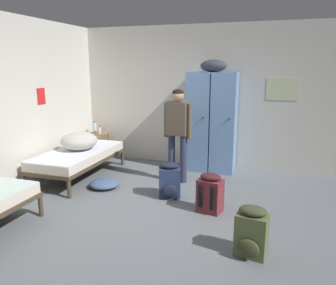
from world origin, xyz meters
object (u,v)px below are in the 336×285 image
at_px(backpack_navy, 170,181).
at_px(backpack_olive, 251,232).
at_px(lotion_bottle, 100,130).
at_px(person_traveler, 178,127).
at_px(water_bottle, 95,127).
at_px(shelf_unit, 98,143).
at_px(bed_left_rear, 78,156).
at_px(locker_bank, 212,120).
at_px(clothes_pile_denim, 104,184).
at_px(backpack_maroon, 210,193).
at_px(bedding_heap, 79,141).

height_order(backpack_navy, backpack_olive, same).
height_order(lotion_bottle, backpack_navy, lotion_bottle).
height_order(person_traveler, water_bottle, person_traveler).
xyz_separation_m(shelf_unit, bed_left_rear, (0.25, -1.15, 0.04)).
xyz_separation_m(locker_bank, water_bottle, (-2.51, 0.01, -0.29)).
height_order(lotion_bottle, backpack_olive, lotion_bottle).
distance_m(locker_bank, backpack_navy, 1.75).
distance_m(bed_left_rear, clothes_pile_denim, 0.85).
relative_size(person_traveler, backpack_navy, 2.89).
height_order(locker_bank, water_bottle, locker_bank).
height_order(shelf_unit, backpack_navy, shelf_unit).
relative_size(water_bottle, clothes_pile_denim, 0.50).
height_order(lotion_bottle, backpack_maroon, lotion_bottle).
xyz_separation_m(bed_left_rear, backpack_maroon, (2.53, -0.71, -0.12)).
xyz_separation_m(shelf_unit, backpack_navy, (2.10, -1.55, -0.09)).
xyz_separation_m(shelf_unit, lotion_bottle, (0.07, -0.04, 0.30)).
bearing_deg(backpack_navy, person_traveler, 96.87).
xyz_separation_m(lotion_bottle, backpack_olive, (3.33, -2.76, -0.39)).
bearing_deg(water_bottle, locker_bank, -0.26).
relative_size(shelf_unit, bed_left_rear, 0.30).
xyz_separation_m(person_traveler, backpack_maroon, (0.77, -1.02, -0.70)).
distance_m(bed_left_rear, backpack_navy, 1.89).
height_order(shelf_unit, bedding_heap, bedding_heap).
relative_size(water_bottle, backpack_maroon, 0.45).
relative_size(bedding_heap, backpack_maroon, 1.18).
distance_m(backpack_olive, clothes_pile_denim, 2.77).
xyz_separation_m(water_bottle, clothes_pile_denim, (1.04, -1.53, -0.61)).
bearing_deg(lotion_bottle, person_traveler, -22.35).
relative_size(locker_bank, backpack_maroon, 3.76).
xyz_separation_m(water_bottle, backpack_olive, (3.48, -2.82, -0.42)).
bearing_deg(water_bottle, shelf_unit, -14.04).
bearing_deg(person_traveler, bed_left_rear, -169.95).
bearing_deg(shelf_unit, clothes_pile_denim, -57.61).
bearing_deg(locker_bank, backpack_olive, -71.00).
distance_m(locker_bank, bedding_heap, 2.46).
height_order(water_bottle, clothes_pile_denim, water_bottle).
height_order(shelf_unit, clothes_pile_denim, shelf_unit).
bearing_deg(bed_left_rear, clothes_pile_denim, -26.82).
xyz_separation_m(locker_bank, backpack_olive, (0.97, -2.81, -0.71)).
bearing_deg(clothes_pile_denim, person_traveler, 32.40).
xyz_separation_m(shelf_unit, backpack_maroon, (2.78, -1.86, -0.09)).
bearing_deg(person_traveler, backpack_maroon, -52.91).
height_order(water_bottle, backpack_navy, water_bottle).
bearing_deg(backpack_navy, clothes_pile_denim, 177.82).
bearing_deg(shelf_unit, backpack_maroon, -33.75).
bearing_deg(water_bottle, lotion_bottle, -21.80).
distance_m(locker_bank, clothes_pile_denim, 2.30).
height_order(locker_bank, bed_left_rear, locker_bank).
distance_m(bed_left_rear, lotion_bottle, 1.16).
xyz_separation_m(lotion_bottle, clothes_pile_denim, (0.89, -1.47, -0.58)).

